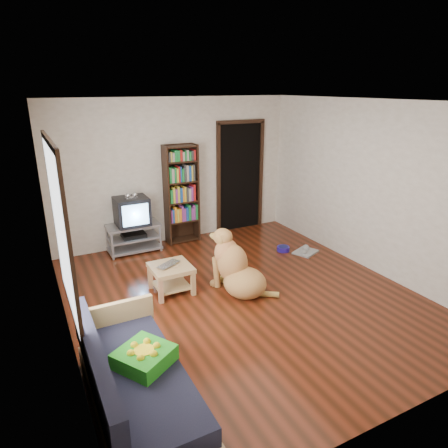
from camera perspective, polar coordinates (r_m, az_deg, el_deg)
name	(u,v)px	position (r m, az deg, el deg)	size (l,w,h in m)	color
ground	(242,296)	(5.66, 2.53, -10.18)	(5.00, 5.00, 0.00)	#59200F
ceiling	(245,101)	(4.94, 2.99, 17.12)	(5.00, 5.00, 0.00)	white
wall_back	(175,171)	(7.36, -7.04, 7.47)	(4.50, 4.50, 0.00)	silver
wall_front	(406,290)	(3.38, 24.52, -8.54)	(4.50, 4.50, 0.00)	silver
wall_left	(56,234)	(4.53, -22.81, -1.38)	(5.00, 5.00, 0.00)	silver
wall_right	(370,187)	(6.54, 20.19, 4.95)	(5.00, 5.00, 0.00)	silver
green_cushion	(144,357)	(3.80, -11.30, -18.11)	(0.44, 0.44, 0.15)	#1C9923
laptop	(171,266)	(5.60, -7.53, -5.92)	(0.36, 0.23, 0.03)	silver
dog_bowl	(283,249)	(7.16, 8.46, -3.52)	(0.22, 0.22, 0.08)	#251594
grey_rag	(306,252)	(7.16, 11.57, -3.93)	(0.40, 0.32, 0.03)	#9F9F9F
window	(61,231)	(3.99, -22.27, -0.92)	(0.03, 1.46, 1.70)	white
doorway	(240,174)	(7.94, 2.30, 7.11)	(1.03, 0.05, 2.19)	black
tv_stand	(134,237)	(7.17, -12.75, -1.79)	(0.90, 0.45, 0.50)	#99999E
crt_tv	(131,211)	(7.03, -13.08, 1.87)	(0.55, 0.52, 0.58)	black
bookshelf	(181,189)	(7.30, -6.14, 4.99)	(0.60, 0.30, 1.80)	black
sofa	(134,387)	(3.88, -12.68, -21.75)	(0.80, 1.80, 0.80)	tan
coffee_table	(171,274)	(5.69, -7.58, -7.03)	(0.55, 0.55, 0.40)	tan
dog	(236,269)	(5.64, 1.76, -6.46)	(0.78, 1.02, 0.92)	tan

